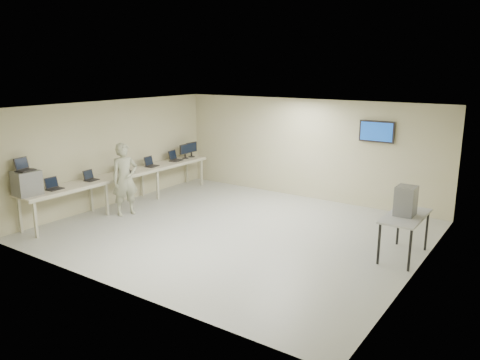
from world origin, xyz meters
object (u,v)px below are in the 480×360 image
Objects in this scene: workbench at (125,175)px; equipment_box at (27,183)px; side_table at (405,219)px; soldier at (125,179)px.

workbench is 2.77m from equipment_box.
side_table is at bearing 29.82° from equipment_box.
equipment_box is 0.30× the size of soldier.
side_table is (6.57, 1.17, -0.13)m from soldier.
soldier is at bearing -169.87° from side_table.
workbench is 3.28× the size of soldier.
soldier reaches higher than equipment_box.
side_table is at bearing 4.86° from workbench.
equipment_box reaches higher than side_table.
soldier reaches higher than workbench.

